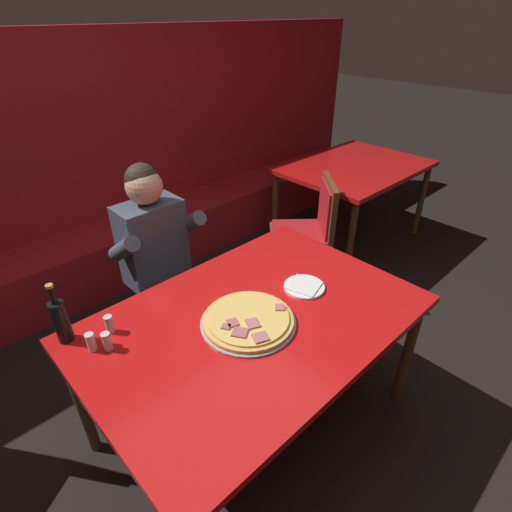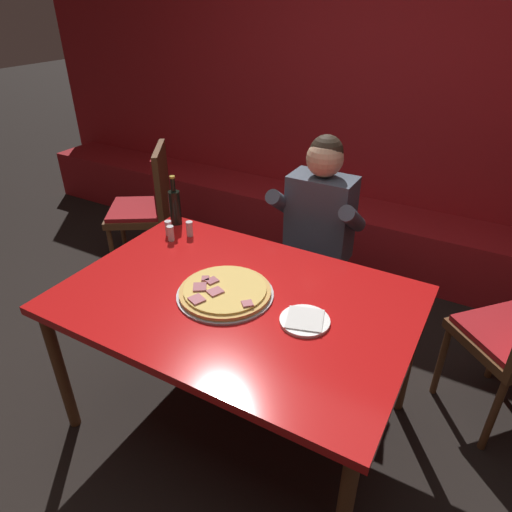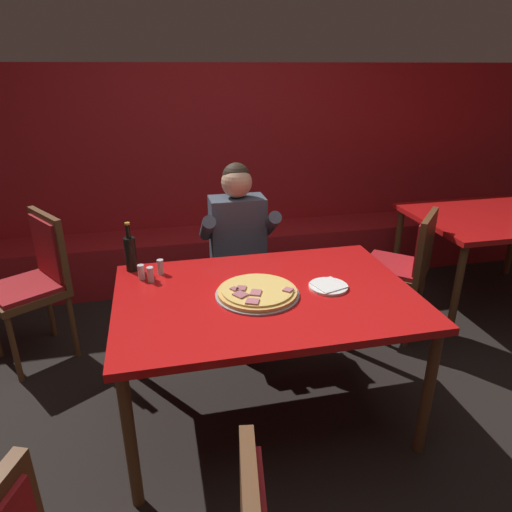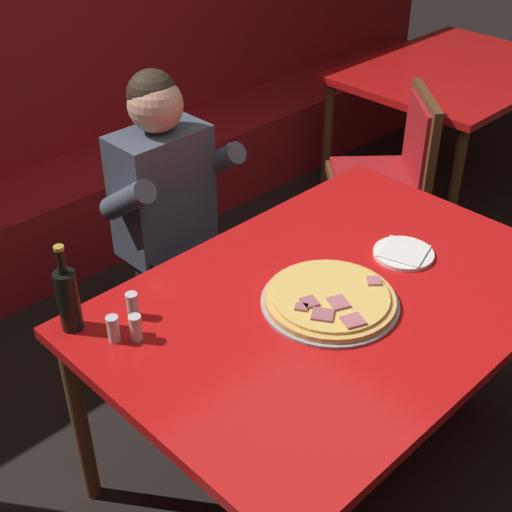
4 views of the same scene
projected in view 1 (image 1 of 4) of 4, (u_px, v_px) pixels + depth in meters
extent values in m
plane|color=black|center=(254.00, 421.00, 2.27)|extent=(24.00, 24.00, 0.00)
cube|color=#A3191E|center=(62.00, 166.00, 3.11)|extent=(6.80, 0.16, 1.90)
cube|color=#A3191E|center=(99.00, 260.00, 3.29)|extent=(6.46, 0.48, 0.46)
cylinder|color=brown|center=(407.00, 355.00, 2.20)|extent=(0.06, 0.06, 0.73)
cylinder|color=brown|center=(80.00, 402.00, 1.94)|extent=(0.06, 0.06, 0.73)
cylinder|color=brown|center=(282.00, 283.00, 2.79)|extent=(0.06, 0.06, 0.73)
cube|color=red|center=(254.00, 320.00, 1.87)|extent=(1.56, 1.06, 0.04)
cylinder|color=#9E9EA3|center=(248.00, 322.00, 1.82)|extent=(0.44, 0.44, 0.01)
cylinder|color=#DBA856|center=(248.00, 320.00, 1.81)|extent=(0.41, 0.41, 0.02)
cylinder|color=#E5BC5B|center=(248.00, 318.00, 1.80)|extent=(0.37, 0.37, 0.01)
cube|color=#A85B66|center=(226.00, 327.00, 1.74)|extent=(0.05, 0.05, 0.01)
cube|color=#A85B66|center=(232.00, 322.00, 1.76)|extent=(0.06, 0.07, 0.01)
cube|color=#B76670|center=(253.00, 323.00, 1.76)|extent=(0.07, 0.08, 0.01)
cube|color=#A85B66|center=(240.00, 332.00, 1.71)|extent=(0.08, 0.09, 0.01)
cube|color=#B76670|center=(280.00, 307.00, 1.85)|extent=(0.06, 0.06, 0.01)
cube|color=#B76670|center=(260.00, 337.00, 1.68)|extent=(0.08, 0.08, 0.01)
cylinder|color=white|center=(304.00, 287.00, 2.05)|extent=(0.21, 0.21, 0.01)
cube|color=white|center=(304.00, 285.00, 2.04)|extent=(0.19, 0.19, 0.01)
cylinder|color=black|center=(61.00, 322.00, 1.68)|extent=(0.07, 0.07, 0.20)
cylinder|color=black|center=(52.00, 295.00, 1.61)|extent=(0.03, 0.03, 0.08)
cylinder|color=#B29933|center=(49.00, 286.00, 1.58)|extent=(0.03, 0.03, 0.01)
cylinder|color=silver|center=(91.00, 343.00, 1.66)|extent=(0.04, 0.04, 0.07)
cylinder|color=#B23323|center=(92.00, 346.00, 1.67)|extent=(0.03, 0.03, 0.04)
cylinder|color=silver|center=(89.00, 336.00, 1.64)|extent=(0.04, 0.04, 0.01)
cylinder|color=silver|center=(110.00, 325.00, 1.76)|extent=(0.04, 0.04, 0.07)
cylinder|color=silver|center=(110.00, 328.00, 1.76)|extent=(0.03, 0.03, 0.04)
cylinder|color=silver|center=(108.00, 318.00, 1.73)|extent=(0.04, 0.04, 0.01)
cylinder|color=silver|center=(107.00, 343.00, 1.66)|extent=(0.04, 0.04, 0.07)
cylinder|color=#516B33|center=(108.00, 345.00, 1.67)|extent=(0.03, 0.03, 0.04)
cylinder|color=silver|center=(105.00, 335.00, 1.64)|extent=(0.04, 0.04, 0.01)
ellipsoid|color=black|center=(179.00, 363.00, 2.58)|extent=(0.11, 0.24, 0.09)
ellipsoid|color=black|center=(204.00, 348.00, 2.69)|extent=(0.11, 0.24, 0.09)
cylinder|color=#282833|center=(176.00, 342.00, 2.48)|extent=(0.11, 0.11, 0.43)
cylinder|color=#282833|center=(202.00, 327.00, 2.60)|extent=(0.11, 0.11, 0.43)
cube|color=#282833|center=(176.00, 292.00, 2.45)|extent=(0.34, 0.40, 0.12)
cube|color=#424C5B|center=(153.00, 243.00, 2.43)|extent=(0.38, 0.22, 0.52)
cylinder|color=#424C5B|center=(124.00, 249.00, 2.21)|extent=(0.09, 0.30, 0.25)
cylinder|color=#424C5B|center=(189.00, 224.00, 2.47)|extent=(0.09, 0.30, 0.25)
sphere|color=#D6A884|center=(144.00, 186.00, 2.24)|extent=(0.21, 0.21, 0.21)
sphere|color=#2D2319|center=(142.00, 180.00, 2.23)|extent=(0.19, 0.19, 0.19)
cylinder|color=brown|center=(273.00, 253.00, 3.39)|extent=(0.04, 0.04, 0.46)
cylinder|color=brown|center=(276.00, 278.00, 3.07)|extent=(0.04, 0.04, 0.46)
cylinder|color=brown|center=(317.00, 252.00, 3.40)|extent=(0.04, 0.04, 0.46)
cylinder|color=brown|center=(325.00, 278.00, 3.08)|extent=(0.04, 0.04, 0.46)
cube|color=brown|center=(299.00, 237.00, 3.10)|extent=(0.62, 0.62, 0.05)
cube|color=#A3191E|center=(300.00, 233.00, 3.08)|extent=(0.57, 0.57, 0.03)
cube|color=brown|center=(328.00, 209.00, 2.98)|extent=(0.33, 0.35, 0.43)
cube|color=#A3191E|center=(325.00, 209.00, 2.97)|extent=(0.26, 0.28, 0.36)
cylinder|color=brown|center=(351.00, 242.00, 3.27)|extent=(0.06, 0.06, 0.73)
cylinder|color=brown|center=(421.00, 201.00, 3.98)|extent=(0.06, 0.06, 0.73)
cylinder|color=brown|center=(275.00, 210.00, 3.80)|extent=(0.06, 0.06, 0.73)
cylinder|color=brown|center=(349.00, 178.00, 4.51)|extent=(0.06, 0.06, 0.73)
cube|color=red|center=(355.00, 167.00, 3.68)|extent=(1.33, 0.98, 0.04)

